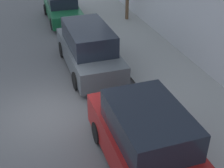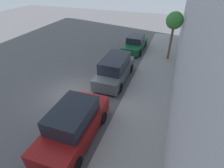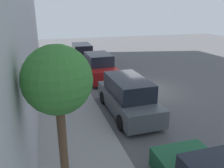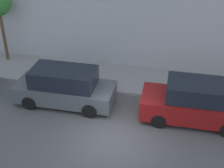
{
  "view_description": "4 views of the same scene",
  "coord_description": "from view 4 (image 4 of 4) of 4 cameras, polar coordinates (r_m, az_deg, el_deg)",
  "views": [
    {
      "loc": [
        -0.64,
        -8.92,
        6.41
      ],
      "look_at": [
        2.15,
        -0.3,
        1.0
      ],
      "focal_mm": 50.0,
      "sensor_mm": 36.0,
      "label": 1
    },
    {
      "loc": [
        6.0,
        -8.47,
        7.34
      ],
      "look_at": [
        2.7,
        0.69,
        1.0
      ],
      "focal_mm": 28.0,
      "sensor_mm": 36.0,
      "label": 2
    },
    {
      "loc": [
        6.0,
        12.57,
        5.11
      ],
      "look_at": [
        2.41,
        1.02,
        1.0
      ],
      "focal_mm": 35.0,
      "sensor_mm": 36.0,
      "label": 3
    },
    {
      "loc": [
        -10.1,
        -2.23,
        8.88
      ],
      "look_at": [
        2.82,
        0.66,
        1.0
      ],
      "focal_mm": 50.0,
      "sensor_mm": 36.0,
      "label": 4
    }
  ],
  "objects": [
    {
      "name": "parked_suv_second",
      "position": [
        14.63,
        14.85,
        -3.31
      ],
      "size": [
        2.08,
        4.82,
        1.98
      ],
      "color": "maroon",
      "rests_on": "ground_plane"
    },
    {
      "name": "ground_plane",
      "position": [
        13.63,
        0.12,
        -9.88
      ],
      "size": [
        60.0,
        60.0,
        0.0
      ],
      "primitive_type": "plane",
      "color": "#515154"
    },
    {
      "name": "sidewalk",
      "position": [
        17.66,
        3.68,
        0.8
      ],
      "size": [
        3.1,
        32.0,
        0.15
      ],
      "color": "gray",
      "rests_on": "ground_plane"
    },
    {
      "name": "parked_minivan_third",
      "position": [
        15.48,
        -8.68,
        -0.55
      ],
      "size": [
        2.02,
        4.91,
        1.9
      ],
      "color": "#4C5156",
      "rests_on": "ground_plane"
    }
  ]
}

